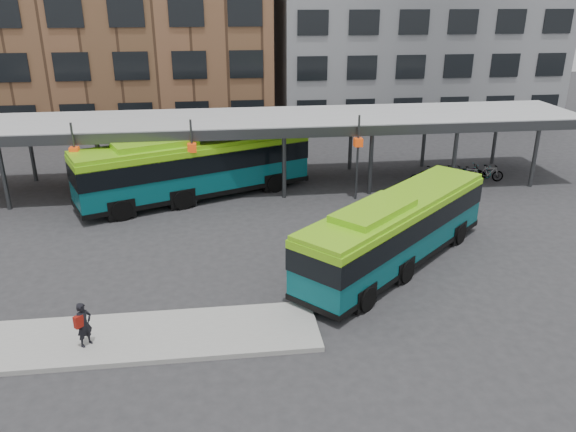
# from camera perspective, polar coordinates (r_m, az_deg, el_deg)

# --- Properties ---
(ground) EXTENTS (120.00, 120.00, 0.00)m
(ground) POSITION_cam_1_polar(r_m,az_deg,el_deg) (22.48, -2.23, -7.32)
(ground) COLOR #28282B
(ground) RESTS_ON ground
(boarding_island) EXTENTS (14.00, 3.00, 0.18)m
(boarding_island) POSITION_cam_1_polar(r_m,az_deg,el_deg) (20.18, -17.51, -11.84)
(boarding_island) COLOR gray
(boarding_island) RESTS_ON ground
(canopy) EXTENTS (40.00, 6.53, 4.80)m
(canopy) POSITION_cam_1_polar(r_m,az_deg,el_deg) (33.24, -4.48, 9.50)
(canopy) COLOR #999B9E
(canopy) RESTS_ON ground
(building_grey) EXTENTS (24.00, 14.00, 20.00)m
(building_grey) POSITION_cam_1_polar(r_m,az_deg,el_deg) (54.53, 12.34, 20.30)
(building_grey) COLOR slate
(building_grey) RESTS_ON ground
(bus_front) EXTENTS (10.22, 9.58, 3.19)m
(bus_front) POSITION_cam_1_polar(r_m,az_deg,el_deg) (24.07, 10.94, -1.29)
(bus_front) COLOR #074B52
(bus_front) RESTS_ON ground
(bus_rear) EXTENTS (13.24, 7.64, 3.63)m
(bus_rear) POSITION_cam_1_polar(r_m,az_deg,el_deg) (31.95, -9.50, 5.03)
(bus_rear) COLOR #074B52
(bus_rear) RESTS_ON ground
(pedestrian) EXTENTS (0.65, 0.66, 1.54)m
(pedestrian) POSITION_cam_1_polar(r_m,az_deg,el_deg) (19.58, -20.03, -10.29)
(pedestrian) COLOR black
(pedestrian) RESTS_ON boarding_island
(bike_rack) EXTENTS (5.90, 1.59, 1.06)m
(bike_rack) POSITION_cam_1_polar(r_m,az_deg,el_deg) (36.47, 17.11, 4.12)
(bike_rack) COLOR slate
(bike_rack) RESTS_ON ground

